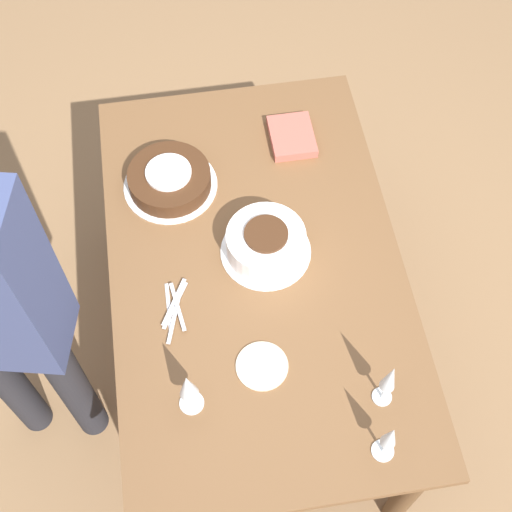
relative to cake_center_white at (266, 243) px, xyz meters
name	(u,v)px	position (x,y,z in m)	size (l,w,h in m)	color
ground_plane	(256,355)	(0.04, -0.04, -0.79)	(12.00, 12.00, 0.00)	#8E6B47
dining_table	(256,280)	(0.04, -0.04, -0.16)	(1.52, 0.93, 0.74)	brown
cake_center_white	(266,243)	(0.00, 0.00, 0.00)	(0.29, 0.29, 0.11)	white
cake_front_chocolate	(170,179)	(-0.31, -0.28, -0.02)	(0.32, 0.32, 0.08)	white
wine_glass_near	(390,438)	(0.68, 0.21, 0.08)	(0.06, 0.06, 0.20)	silver
wine_glass_far	(188,387)	(0.47, -0.29, 0.08)	(0.07, 0.07, 0.20)	silver
wine_glass_extra	(390,379)	(0.53, 0.25, 0.09)	(0.06, 0.06, 0.22)	silver
dessert_plate_right	(262,366)	(0.39, -0.08, -0.05)	(0.16, 0.16, 0.01)	beige
fork_pile	(174,308)	(0.16, -0.31, -0.04)	(0.22, 0.09, 0.01)	silver
napkin_stack	(292,136)	(-0.44, 0.17, -0.03)	(0.19, 0.15, 0.03)	#B75B4C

